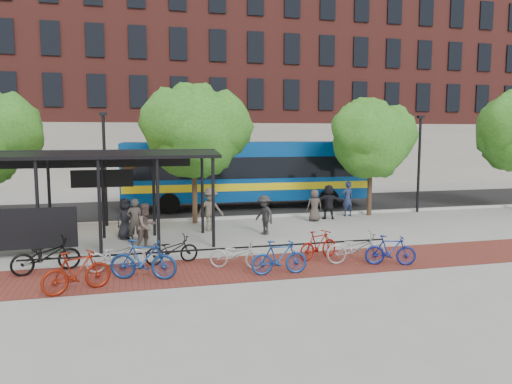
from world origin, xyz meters
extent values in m
plane|color=#9E9E99|center=(0.00, 0.00, 0.00)|extent=(160.00, 160.00, 0.00)
cube|color=black|center=(0.00, 8.00, 0.01)|extent=(160.00, 8.00, 0.01)
cube|color=#B7B7B2|center=(0.00, 4.00, 0.06)|extent=(160.00, 0.25, 0.12)
cube|color=maroon|center=(-2.00, -5.00, 0.00)|extent=(24.00, 3.00, 0.01)
cube|color=black|center=(-3.30, -4.10, 0.00)|extent=(12.00, 0.05, 0.95)
cube|color=maroon|center=(10.00, 26.00, 10.00)|extent=(55.00, 14.00, 20.00)
cube|color=#7A664C|center=(-16.00, 40.00, 15.00)|extent=(22.00, 22.00, 30.00)
cylinder|color=black|center=(-9.00, -1.85, 1.65)|extent=(0.12, 0.12, 3.30)
cylinder|color=black|center=(-9.00, 0.85, 1.65)|extent=(0.12, 0.12, 3.30)
cylinder|color=black|center=(-7.00, -1.85, 1.65)|extent=(0.12, 0.12, 3.30)
cylinder|color=black|center=(-7.00, 0.85, 1.65)|extent=(0.12, 0.12, 3.30)
cylinder|color=black|center=(-5.00, -1.85, 1.65)|extent=(0.12, 0.12, 3.30)
cylinder|color=black|center=(-5.00, 0.85, 1.65)|extent=(0.12, 0.12, 3.30)
cylinder|color=black|center=(-3.00, -1.85, 1.65)|extent=(0.12, 0.12, 3.30)
cylinder|color=black|center=(-3.00, 0.85, 1.65)|extent=(0.12, 0.12, 3.30)
cube|color=black|center=(-10.00, -1.90, 1.00)|extent=(4.50, 0.08, 1.40)
cube|color=black|center=(-8.00, -1.20, 3.45)|extent=(10.60, 1.65, 0.29)
cube|color=black|center=(-8.00, 0.20, 3.45)|extent=(10.60, 1.65, 0.29)
cube|color=black|center=(-8.00, 0.90, 3.05)|extent=(9.00, 0.10, 0.40)
cube|color=black|center=(-7.00, 0.95, 2.40)|extent=(2.40, 0.12, 0.70)
cube|color=#FF7200|center=(-7.00, 1.03, 2.40)|extent=(2.20, 0.02, 0.55)
sphere|color=#22681B|center=(-11.00, 3.50, 4.28)|extent=(3.20, 3.20, 3.20)
cylinder|color=#382619|center=(-3.00, 3.30, 1.26)|extent=(0.24, 0.24, 2.52)
sphere|color=#22681B|center=(-3.00, 3.30, 4.20)|extent=(4.20, 4.20, 4.20)
sphere|color=#22681B|center=(-1.95, 3.50, 4.50)|extent=(3.36, 3.36, 3.36)
sphere|color=#22681B|center=(-3.84, 3.00, 4.60)|extent=(3.15, 3.15, 3.15)
sphere|color=#22681B|center=(-2.90, 3.70, 5.00)|extent=(2.94, 2.94, 2.94)
cylinder|color=#382619|center=(6.00, 3.30, 1.14)|extent=(0.24, 0.24, 2.27)
sphere|color=#22681B|center=(6.00, 3.30, 3.79)|extent=(3.80, 3.80, 3.80)
sphere|color=#22681B|center=(6.95, 3.50, 4.09)|extent=(3.04, 3.04, 3.04)
sphere|color=#22681B|center=(5.24, 3.00, 4.20)|extent=(2.85, 2.85, 2.85)
sphere|color=#22681B|center=(6.10, 3.70, 4.59)|extent=(2.66, 2.66, 2.66)
sphere|color=#22681B|center=(14.12, 3.00, 4.61)|extent=(3.30, 3.30, 3.30)
cylinder|color=black|center=(-7.00, 3.60, 2.50)|extent=(0.14, 0.14, 5.00)
cube|color=black|center=(-7.00, 3.60, 5.05)|extent=(0.35, 0.20, 0.15)
cylinder|color=black|center=(9.00, 3.60, 2.50)|extent=(0.14, 0.14, 5.00)
cube|color=black|center=(9.00, 3.60, 5.05)|extent=(0.35, 0.20, 0.15)
cube|color=navy|center=(0.50, 7.60, 2.10)|extent=(13.87, 3.44, 3.16)
cube|color=black|center=(0.50, 7.60, 2.35)|extent=(13.60, 3.47, 1.15)
cube|color=yellow|center=(0.50, 7.60, 1.32)|extent=(13.74, 3.49, 0.40)
cube|color=navy|center=(0.50, 7.60, 3.62)|extent=(13.59, 3.13, 0.21)
cylinder|color=black|center=(-3.95, 6.25, 0.55)|extent=(1.11, 0.36, 1.10)
cylinder|color=black|center=(-3.85, 9.24, 0.55)|extent=(1.11, 0.36, 1.10)
cylinder|color=black|center=(4.86, 5.96, 0.55)|extent=(1.11, 0.36, 1.10)
cylinder|color=black|center=(4.96, 8.94, 0.55)|extent=(1.11, 0.36, 1.10)
imported|color=black|center=(-8.48, -3.99, 0.53)|extent=(2.14, 1.37, 1.06)
imported|color=maroon|center=(-7.41, -6.19, 0.56)|extent=(1.91, 1.25, 1.12)
imported|color=#A2A2A4|center=(-6.44, -4.28, 0.48)|extent=(1.93, 1.00, 0.97)
imported|color=navy|center=(-5.66, -5.46, 0.59)|extent=(2.03, 1.14, 1.18)
imported|color=black|center=(-4.72, -3.87, 0.46)|extent=(1.83, 0.94, 0.92)
imported|color=#B5B5B7|center=(-2.81, -4.97, 0.45)|extent=(1.82, 1.26, 0.91)
imported|color=navy|center=(-1.72, -5.94, 0.52)|extent=(1.74, 0.55, 1.04)
imported|color=maroon|center=(0.09, -4.52, 0.49)|extent=(1.68, 1.02, 0.98)
imported|color=#99999B|center=(1.05, -5.37, 0.51)|extent=(2.03, 0.96, 1.03)
imported|color=navy|center=(2.03, -5.83, 0.49)|extent=(1.68, 0.96, 0.97)
imported|color=black|center=(-6.16, 0.42, 0.82)|extent=(0.96, 0.87, 1.65)
imported|color=#413A34|center=(-5.80, -0.34, 0.86)|extent=(0.64, 0.44, 1.72)
imported|color=brown|center=(-2.61, 1.21, 0.94)|extent=(1.35, 1.00, 1.87)
imported|color=black|center=(3.52, 2.77, 0.85)|extent=(1.64, 0.77, 1.70)
imported|color=#423935|center=(2.62, 2.34, 0.77)|extent=(0.78, 0.54, 1.53)
imported|color=#202A4B|center=(4.78, 3.32, 0.89)|extent=(0.73, 0.57, 1.78)
imported|color=brown|center=(-5.41, -1.50, 0.84)|extent=(1.04, 1.00, 1.68)
imported|color=#282828|center=(-0.56, -0.12, 0.82)|extent=(0.96, 1.21, 1.64)
camera|label=1|loc=(-6.05, -19.82, 4.20)|focal=35.00mm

